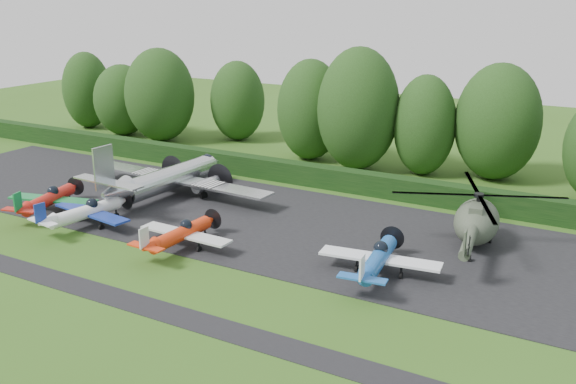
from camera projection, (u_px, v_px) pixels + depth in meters
The scene contains 18 objects.
ground at pixel (152, 256), 45.02m from camera, with size 160.00×160.00×0.00m, color #345B19.
apron at pixel (232, 215), 53.35m from camera, with size 70.00×18.00×0.01m, color black.
taxiway_verge at pixel (88, 289), 40.03m from camera, with size 70.00×2.00×0.00m, color black.
hedgerow at pixel (295, 182), 62.51m from camera, with size 90.00×1.60×2.00m, color black.
transport_plane at pixel (168, 178), 57.45m from camera, with size 19.95×15.30×6.39m.
light_plane_red at pixel (49, 199), 53.45m from camera, with size 7.81×8.21×3.00m.
light_plane_white at pixel (86, 212), 50.30m from camera, with size 7.80×8.20×3.00m.
light_plane_orange at pixel (181, 234), 45.90m from camera, with size 7.48×7.87×2.87m.
light_plane_blue at pixel (378, 259), 41.40m from camera, with size 8.01×8.42×3.08m.
helicopter at pixel (477, 218), 46.33m from camera, with size 12.30×14.40×3.96m.
tree_0 at pixel (87, 90), 86.37m from camera, with size 6.42×6.42×10.21m.
tree_2 at pixel (237, 101), 79.06m from camera, with size 6.72×6.72×9.80m.
tree_3 at pixel (425, 125), 63.84m from camera, with size 6.18×6.18×10.11m.
tree_4 at pixel (123, 100), 82.03m from camera, with size 7.27×7.27×9.06m.
tree_6 at pixel (160, 95), 78.36m from camera, with size 8.49×8.49×11.39m.
tree_7 at pixel (310, 110), 69.66m from camera, with size 7.25×7.25×11.00m.
tree_8 at pixel (358, 109), 65.51m from camera, with size 8.43×8.43×12.62m.
tree_9 at pixel (498, 122), 62.07m from camera, with size 8.23×8.23×11.41m.
Camera 1 is at (28.68, -31.64, 17.76)m, focal length 40.00 mm.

